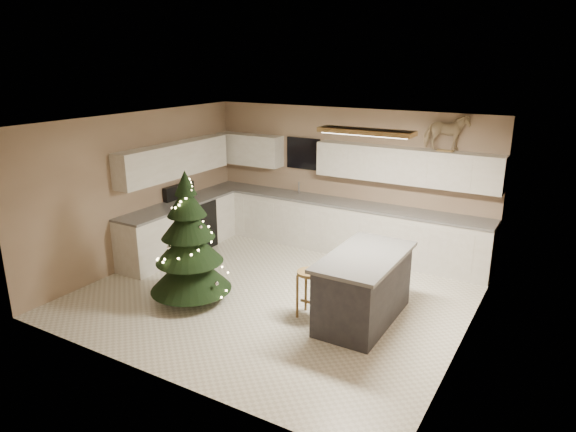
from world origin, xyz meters
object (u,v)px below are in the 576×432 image
object	(u,v)px
bar_stool	(310,283)
rocking_horse	(446,132)
toddler	(207,269)
christmas_tree	(189,249)
island	(364,287)

from	to	relation	value
bar_stool	rocking_horse	world-z (taller)	rocking_horse
toddler	bar_stool	bearing A→B (deg)	-37.26
bar_stool	christmas_tree	xyz separation A→B (m)	(-1.75, -0.43, 0.30)
island	christmas_tree	world-z (taller)	christmas_tree
bar_stool	rocking_horse	distance (m)	3.40
toddler	rocking_horse	distance (m)	4.36
island	bar_stool	xyz separation A→B (m)	(-0.68, -0.28, 0.03)
bar_stool	christmas_tree	distance (m)	1.83
island	rocking_horse	bearing A→B (deg)	81.80
christmas_tree	toddler	xyz separation A→B (m)	(0.06, 0.31, -0.42)
christmas_tree	rocking_horse	bearing A→B (deg)	48.44
island	christmas_tree	bearing A→B (deg)	-163.50
island	bar_stool	distance (m)	0.74
bar_stool	toddler	bearing A→B (deg)	-175.83
island	christmas_tree	size ratio (longest dim) A/B	0.87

